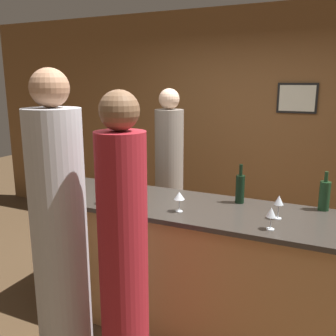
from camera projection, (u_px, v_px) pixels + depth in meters
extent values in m
plane|color=#4C3823|center=(187.00, 322.00, 3.08)|extent=(14.00, 14.00, 0.00)
cube|color=brown|center=(250.00, 126.00, 4.56)|extent=(8.00, 0.06, 2.80)
cube|color=black|center=(297.00, 98.00, 4.23)|extent=(0.44, 0.02, 0.34)
cube|color=silver|center=(297.00, 98.00, 4.22)|extent=(0.39, 0.00, 0.29)
cube|color=#B27F4C|center=(188.00, 268.00, 2.97)|extent=(2.45, 0.67, 0.98)
cube|color=#332D28|center=(189.00, 207.00, 2.85)|extent=(2.51, 0.73, 0.03)
cylinder|color=gray|center=(169.00, 191.00, 3.87)|extent=(0.29, 0.29, 1.67)
sphere|color=beige|center=(169.00, 99.00, 3.66)|extent=(0.20, 0.20, 0.20)
cylinder|color=#B2B2B7|center=(61.00, 250.00, 2.38)|extent=(0.35, 0.35, 1.78)
sphere|color=#A37556|center=(50.00, 88.00, 2.15)|extent=(0.23, 0.23, 0.23)
cylinder|color=maroon|center=(124.00, 273.00, 2.20)|extent=(0.29, 0.29, 1.67)
sphere|color=brown|center=(119.00, 111.00, 1.98)|extent=(0.22, 0.22, 0.22)
cylinder|color=#19381E|center=(324.00, 196.00, 2.72)|extent=(0.08, 0.08, 0.21)
cylinder|color=#19381E|center=(326.00, 177.00, 2.69)|extent=(0.03, 0.03, 0.08)
cylinder|color=black|center=(240.00, 189.00, 2.89)|extent=(0.07, 0.07, 0.22)
cylinder|color=black|center=(241.00, 170.00, 2.85)|extent=(0.03, 0.03, 0.09)
cylinder|color=black|center=(141.00, 175.00, 3.31)|extent=(0.07, 0.07, 0.22)
cylinder|color=black|center=(140.00, 160.00, 3.27)|extent=(0.03, 0.03, 0.07)
cylinder|color=silver|center=(270.00, 229.00, 2.38)|extent=(0.05, 0.05, 0.00)
cylinder|color=silver|center=(271.00, 223.00, 2.38)|extent=(0.01, 0.01, 0.08)
cone|color=silver|center=(271.00, 212.00, 2.36)|extent=(0.06, 0.06, 0.06)
cylinder|color=silver|center=(278.00, 218.00, 2.57)|extent=(0.05, 0.05, 0.00)
cylinder|color=silver|center=(278.00, 211.00, 2.56)|extent=(0.01, 0.01, 0.10)
cone|color=silver|center=(279.00, 200.00, 2.54)|extent=(0.06, 0.06, 0.06)
cylinder|color=silver|center=(179.00, 211.00, 2.71)|extent=(0.05, 0.05, 0.00)
cylinder|color=silver|center=(179.00, 205.00, 2.70)|extent=(0.01, 0.01, 0.09)
cone|color=silver|center=(179.00, 195.00, 2.69)|extent=(0.08, 0.08, 0.06)
cylinder|color=silver|center=(106.00, 203.00, 2.89)|extent=(0.05, 0.05, 0.00)
cylinder|color=silver|center=(105.00, 197.00, 2.88)|extent=(0.01, 0.01, 0.09)
cone|color=silver|center=(105.00, 188.00, 2.86)|extent=(0.08, 0.08, 0.06)
cylinder|color=silver|center=(77.00, 199.00, 2.99)|extent=(0.05, 0.05, 0.00)
cylinder|color=silver|center=(77.00, 193.00, 2.98)|extent=(0.01, 0.01, 0.09)
cone|color=silver|center=(76.00, 184.00, 2.96)|extent=(0.07, 0.07, 0.06)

